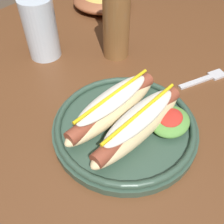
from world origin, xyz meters
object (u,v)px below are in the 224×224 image
object	(u,v)px
fork	(206,78)
water_cup	(41,29)
hot_dog_plate	(127,121)
glass_bottle	(116,19)

from	to	relation	value
fork	water_cup	distance (m)	0.39
hot_dog_plate	fork	world-z (taller)	hot_dog_plate
hot_dog_plate	glass_bottle	bearing A→B (deg)	42.38
fork	water_cup	world-z (taller)	water_cup
hot_dog_plate	glass_bottle	size ratio (longest dim) A/B	1.07
water_cup	glass_bottle	xyz separation A→B (m)	(0.11, -0.14, 0.02)
fork	glass_bottle	distance (m)	0.24
fork	glass_bottle	world-z (taller)	glass_bottle
hot_dog_plate	water_cup	bearing A→B (deg)	76.50
fork	water_cup	size ratio (longest dim) A/B	0.83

